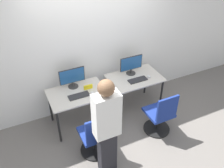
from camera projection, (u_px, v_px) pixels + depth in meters
ground_plane at (115, 125)px, 4.70m from camera, size 20.00×20.00×0.00m
wall_back at (96, 40)px, 4.49m from camera, size 12.00×0.05×2.80m
desk_left at (77, 97)px, 4.40m from camera, size 1.01×0.69×0.71m
monitor_left at (72, 77)px, 4.39m from camera, size 0.46×0.19×0.37m
keyboard_left at (79, 96)px, 4.27m from camera, size 0.36×0.14×0.02m
mouse_left at (92, 92)px, 4.33m from camera, size 0.06×0.09×0.03m
office_chair_left at (95, 138)px, 3.97m from camera, size 0.48×0.48×0.88m
person_left at (107, 126)px, 3.39m from camera, size 0.36×0.22×1.68m
desk_right at (134, 81)px, 4.80m from camera, size 1.01×0.69×0.71m
monitor_right at (131, 65)px, 4.75m from camera, size 0.46×0.19×0.37m
keyboard_right at (138, 80)px, 4.66m from camera, size 0.36×0.14×0.02m
mouse_right at (149, 76)px, 4.75m from camera, size 0.06×0.09×0.03m
office_chair_right at (160, 117)px, 4.37m from camera, size 0.48×0.48×0.88m
placard_left at (88, 87)px, 4.43m from camera, size 0.16×0.03×0.08m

